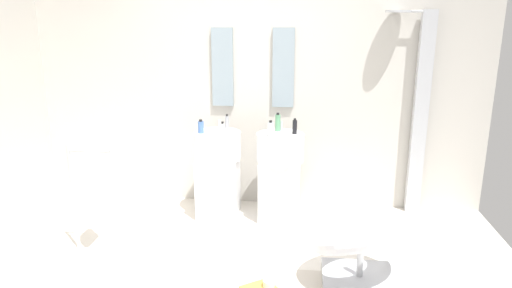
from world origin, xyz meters
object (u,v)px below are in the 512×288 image
(soap_bottle_green, at_px, (278,123))
(towel_rack, at_px, (89,182))
(pedestal_sink_left, at_px, (218,171))
(soap_bottle_white, at_px, (223,129))
(soap_bottle_grey, at_px, (227,122))
(pedestal_sink_right, at_px, (280,173))
(coffee_mug, at_px, (269,285))
(soap_bottle_clear, at_px, (271,129))
(shower_column, at_px, (419,110))
(lounge_chair, at_px, (361,241))
(soap_bottle_black, at_px, (295,127))
(soap_bottle_blue, at_px, (201,127))

(soap_bottle_green, bearing_deg, towel_rack, -147.80)
(pedestal_sink_left, distance_m, soap_bottle_white, 0.48)
(soap_bottle_grey, xyz_separation_m, soap_bottle_white, (-0.00, -0.23, -0.01))
(pedestal_sink_right, bearing_deg, coffee_mug, -89.63)
(soap_bottle_clear, bearing_deg, soap_bottle_grey, 151.35)
(soap_bottle_clear, xyz_separation_m, soap_bottle_white, (-0.47, 0.02, -0.01))
(shower_column, height_order, soap_bottle_clear, shower_column)
(soap_bottle_grey, bearing_deg, soap_bottle_white, -90.53)
(shower_column, relative_size, soap_bottle_clear, 13.17)
(towel_rack, bearing_deg, pedestal_sink_left, 42.34)
(towel_rack, relative_size, soap_bottle_clear, 6.10)
(lounge_chair, distance_m, soap_bottle_black, 1.42)
(pedestal_sink_left, bearing_deg, towel_rack, -137.66)
(soap_bottle_blue, xyz_separation_m, soap_bottle_clear, (0.69, -0.05, 0.01))
(shower_column, bearing_deg, soap_bottle_clear, -163.75)
(lounge_chair, distance_m, soap_bottle_white, 1.73)
(soap_bottle_grey, distance_m, soap_bottle_green, 0.52)
(towel_rack, bearing_deg, pedestal_sink_right, 28.68)
(lounge_chair, relative_size, soap_bottle_white, 8.48)
(soap_bottle_green, distance_m, soap_bottle_black, 0.19)
(lounge_chair, relative_size, soap_bottle_grey, 7.07)
(soap_bottle_black, bearing_deg, pedestal_sink_left, -178.70)
(soap_bottle_grey, distance_m, soap_bottle_clear, 0.53)
(pedestal_sink_right, xyz_separation_m, soap_bottle_blue, (-0.78, -0.06, 0.47))
(towel_rack, relative_size, soap_bottle_green, 5.09)
(towel_rack, height_order, coffee_mug, towel_rack)
(towel_rack, distance_m, soap_bottle_blue, 1.17)
(soap_bottle_black, bearing_deg, coffee_mug, -95.41)
(soap_bottle_grey, height_order, soap_bottle_green, soap_bottle_green)
(lounge_chair, bearing_deg, soap_bottle_grey, 133.84)
(soap_bottle_clear, relative_size, soap_bottle_white, 1.22)
(pedestal_sink_right, height_order, soap_bottle_green, soap_bottle_green)
(pedestal_sink_right, height_order, soap_bottle_blue, soap_bottle_blue)
(soap_bottle_white, distance_m, soap_bottle_black, 0.70)
(coffee_mug, relative_size, soap_bottle_clear, 0.57)
(lounge_chair, bearing_deg, coffee_mug, -163.09)
(shower_column, distance_m, soap_bottle_grey, 1.93)
(lounge_chair, bearing_deg, soap_bottle_green, 119.83)
(towel_rack, xyz_separation_m, soap_bottle_clear, (1.48, 0.75, 0.32))
(pedestal_sink_left, relative_size, coffee_mug, 11.04)
(towel_rack, bearing_deg, shower_column, 21.77)
(pedestal_sink_left, xyz_separation_m, soap_bottle_white, (0.07, -0.09, 0.47))
(soap_bottle_green, height_order, soap_bottle_black, soap_bottle_green)
(towel_rack, xyz_separation_m, soap_bottle_grey, (1.02, 1.00, 0.32))
(pedestal_sink_left, xyz_separation_m, soap_bottle_grey, (0.08, 0.14, 0.48))
(shower_column, relative_size, lounge_chair, 1.90)
(coffee_mug, bearing_deg, lounge_chair, 16.91)
(shower_column, height_order, soap_bottle_grey, shower_column)
(lounge_chair, relative_size, coffee_mug, 12.21)
(coffee_mug, bearing_deg, pedestal_sink_right, 90.37)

